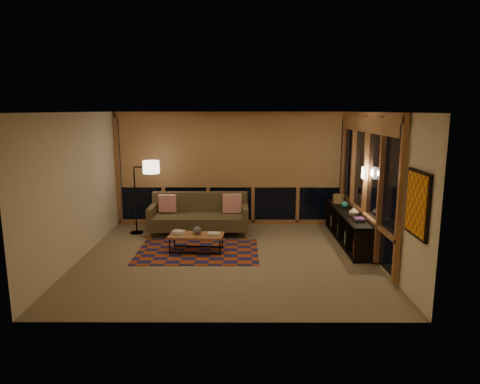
{
  "coord_description": "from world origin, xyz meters",
  "views": [
    {
      "loc": [
        0.26,
        -7.68,
        2.74
      ],
      "look_at": [
        0.23,
        0.36,
        1.19
      ],
      "focal_mm": 32.0,
      "sensor_mm": 36.0,
      "label": 1
    }
  ],
  "objects_px": {
    "bookshelf": "(347,227)",
    "sofa": "(199,215)",
    "coffee_table": "(197,243)",
    "floor_lamp": "(135,197)"
  },
  "relations": [
    {
      "from": "bookshelf",
      "to": "sofa",
      "type": "bearing_deg",
      "value": 169.86
    },
    {
      "from": "sofa",
      "to": "coffee_table",
      "type": "height_order",
      "value": "sofa"
    },
    {
      "from": "coffee_table",
      "to": "bookshelf",
      "type": "height_order",
      "value": "bookshelf"
    },
    {
      "from": "sofa",
      "to": "coffee_table",
      "type": "distance_m",
      "value": 1.26
    },
    {
      "from": "sofa",
      "to": "floor_lamp",
      "type": "bearing_deg",
      "value": 176.53
    },
    {
      "from": "coffee_table",
      "to": "floor_lamp",
      "type": "distance_m",
      "value": 2.08
    },
    {
      "from": "coffee_table",
      "to": "sofa",
      "type": "bearing_deg",
      "value": 96.89
    },
    {
      "from": "coffee_table",
      "to": "floor_lamp",
      "type": "bearing_deg",
      "value": 142.59
    },
    {
      "from": "bookshelf",
      "to": "coffee_table",
      "type": "bearing_deg",
      "value": -167.94
    },
    {
      "from": "coffee_table",
      "to": "floor_lamp",
      "type": "relative_size",
      "value": 0.64
    }
  ]
}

